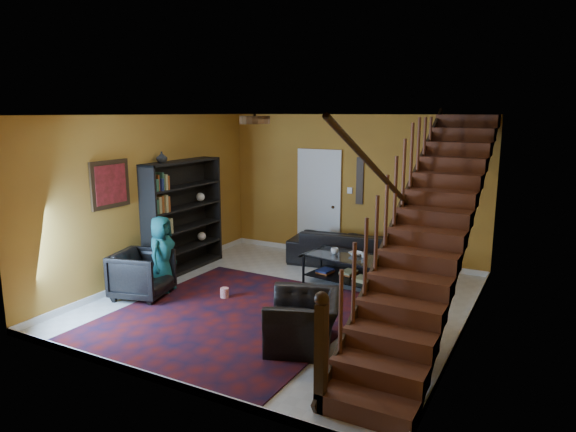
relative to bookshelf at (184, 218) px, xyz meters
The scene contains 21 objects.
floor 2.66m from the bookshelf, 14.01° to the right, with size 5.50×5.50×0.00m, color beige.
room 1.59m from the bookshelf, 34.27° to the left, with size 5.50×5.50×5.50m.
staircase 4.59m from the bookshelf, ahead, with size 0.95×5.02×3.18m.
bookshelf is the anchor object (origin of this frame).
door 2.73m from the bookshelf, 51.26° to the left, with size 0.82×0.05×2.05m, color silver.
framed_picture 1.70m from the bookshelf, 96.28° to the right, with size 0.04×0.74×0.74m, color maroon.
wall_hanging 3.38m from the bookshelf, 39.82° to the left, with size 0.14×0.03×0.90m, color black.
ceiling_fixture 3.30m from the bookshelf, 30.20° to the right, with size 0.40×0.40×0.10m, color #3F2814.
rug 2.68m from the bookshelf, 35.97° to the right, with size 3.16×3.61×0.02m, color #4E0F0D.
sofa 3.13m from the bookshelf, 33.67° to the left, with size 2.26×0.88×0.66m, color black.
armchair_left 1.62m from the bookshelf, 76.35° to the right, with size 0.79×0.81×0.74m, color black.
armchair_right 3.84m from the bookshelf, 28.39° to the right, with size 1.00×0.87×0.65m, color black.
person_adult_a 3.87m from the bookshelf, 27.58° to the left, with size 0.43×0.28×1.19m, color black.
person_adult_b 4.36m from the bookshelf, 24.14° to the left, with size 0.58×0.46×1.20m, color black.
person_child 1.25m from the bookshelf, 67.72° to the right, with size 0.61×0.39×1.24m, color #165652.
coffee_table 3.05m from the bookshelf, 11.89° to the left, with size 1.42×0.97×0.50m.
cup_a 2.80m from the bookshelf, 12.88° to the left, with size 0.13×0.13×0.10m, color #999999.
cup_b 3.30m from the bookshelf, 11.38° to the left, with size 0.09×0.09×0.08m, color #999999.
bowl 3.16m from the bookshelf, 12.89° to the left, with size 0.22×0.22×0.06m, color #999999.
vase 1.24m from the bookshelf, 90.00° to the right, with size 0.18×0.18×0.19m, color #999999.
popcorn_bucket 1.97m from the bookshelf, 31.13° to the right, with size 0.13×0.13×0.15m, color red.
Camera 1 is at (3.55, -6.49, 2.84)m, focal length 32.00 mm.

